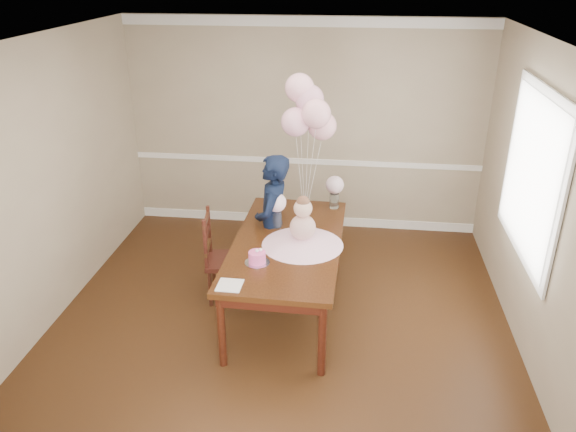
{
  "coord_description": "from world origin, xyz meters",
  "views": [
    {
      "loc": [
        0.64,
        -4.42,
        3.3
      ],
      "look_at": [
        0.04,
        0.44,
        1.05
      ],
      "focal_mm": 35.0,
      "sensor_mm": 36.0,
      "label": 1
    }
  ],
  "objects_px": {
    "birthday_cake": "(257,257)",
    "woman": "(272,225)",
    "dining_table_top": "(287,244)",
    "dining_chair_seat": "(227,261)"
  },
  "relations": [
    {
      "from": "dining_chair_seat",
      "to": "dining_table_top",
      "type": "bearing_deg",
      "value": -20.77
    },
    {
      "from": "dining_chair_seat",
      "to": "woman",
      "type": "distance_m",
      "value": 0.6
    },
    {
      "from": "birthday_cake",
      "to": "dining_chair_seat",
      "type": "height_order",
      "value": "birthday_cake"
    },
    {
      "from": "birthday_cake",
      "to": "woman",
      "type": "bearing_deg",
      "value": 89.07
    },
    {
      "from": "dining_table_top",
      "to": "woman",
      "type": "distance_m",
      "value": 0.43
    },
    {
      "from": "dining_table_top",
      "to": "dining_chair_seat",
      "type": "relative_size",
      "value": 4.91
    },
    {
      "from": "dining_table_top",
      "to": "dining_chair_seat",
      "type": "bearing_deg",
      "value": 168.5
    },
    {
      "from": "birthday_cake",
      "to": "woman",
      "type": "xyz_separation_m",
      "value": [
        0.01,
        0.84,
        -0.08
      ]
    },
    {
      "from": "dining_table_top",
      "to": "dining_chair_seat",
      "type": "xyz_separation_m",
      "value": [
        -0.65,
        0.15,
        -0.32
      ]
    },
    {
      "from": "dining_table_top",
      "to": "woman",
      "type": "bearing_deg",
      "value": 119.62
    }
  ]
}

